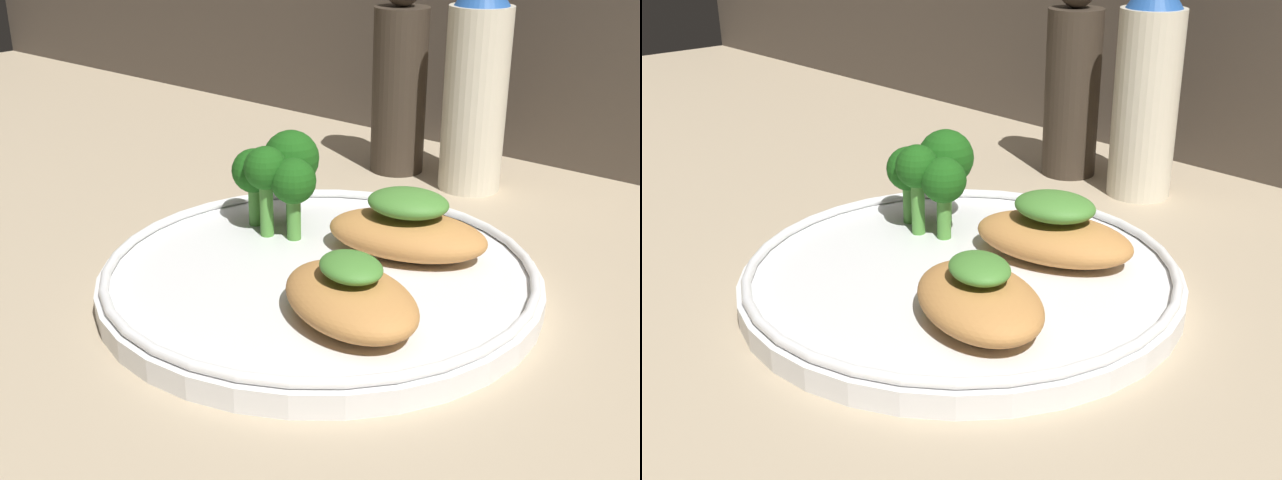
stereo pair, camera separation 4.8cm
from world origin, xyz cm
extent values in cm
cube|color=tan|center=(0.00, 0.00, -0.50)|extent=(180.00, 180.00, 1.00)
cylinder|color=white|center=(0.00, 0.00, 0.70)|extent=(27.04, 27.04, 1.40)
torus|color=white|center=(0.00, 0.00, 1.70)|extent=(26.44, 26.44, 0.60)
ellipsoid|color=#BC7F42|center=(5.39, -3.89, 2.72)|extent=(10.89, 9.04, 2.64)
ellipsoid|color=#478433|center=(5.39, -3.89, 4.64)|extent=(4.81, 4.34, 1.21)
ellipsoid|color=#BC7F42|center=(2.69, 5.38, 2.74)|extent=(11.63, 8.67, 2.67)
ellipsoid|color=#478433|center=(2.69, 5.38, 4.89)|extent=(6.16, 5.47, 1.63)
cylinder|color=#4C8E38|center=(-4.45, 2.60, 2.91)|extent=(0.94, 0.94, 3.02)
sphere|color=#195114|center=(-4.45, 2.60, 5.48)|extent=(3.03, 3.03, 3.03)
cylinder|color=#4C8E38|center=(-6.54, 4.72, 3.06)|extent=(0.79, 0.79, 3.33)
sphere|color=#195114|center=(-6.54, 4.72, 6.08)|extent=(3.88, 3.88, 3.88)
cylinder|color=#4C8E38|center=(-8.21, 2.76, 2.84)|extent=(0.89, 0.89, 2.88)
sphere|color=#195114|center=(-8.21, 2.76, 5.34)|extent=(3.04, 3.04, 3.04)
cylinder|color=#4C8E38|center=(-6.25, 1.88, 3.28)|extent=(0.91, 0.91, 3.76)
sphere|color=#195114|center=(-6.25, 1.88, 6.17)|extent=(2.90, 2.90, 2.90)
cylinder|color=beige|center=(-2.67, 22.54, 7.40)|extent=(5.09, 5.09, 14.79)
cylinder|color=#382D23|center=(-10.04, 22.54, 7.05)|extent=(4.68, 4.68, 14.09)
camera|label=1|loc=(28.60, -34.06, 22.69)|focal=45.00mm
camera|label=2|loc=(32.14, -30.75, 22.69)|focal=45.00mm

